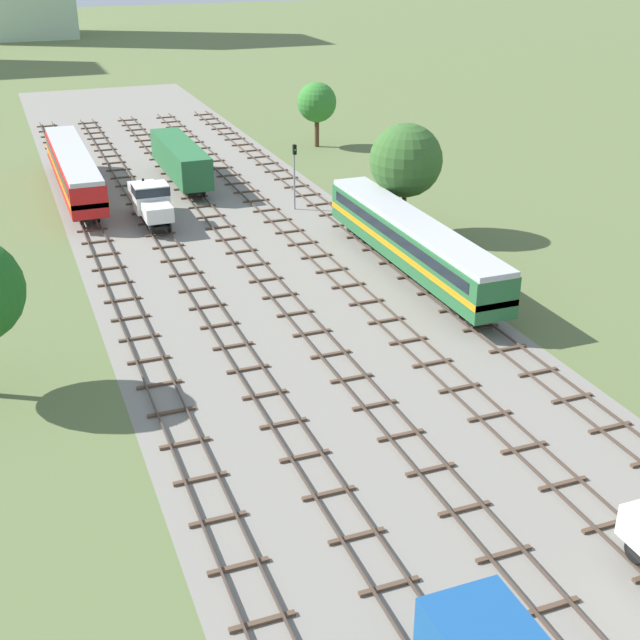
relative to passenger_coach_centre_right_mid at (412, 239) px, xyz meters
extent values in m
plane|color=#5B6B3D|center=(-9.71, -2.91, -2.61)|extent=(480.00, 480.00, 0.00)
cube|color=gray|center=(-9.71, -2.91, -2.61)|extent=(23.41, 176.00, 0.01)
cube|color=#47382D|center=(-20.13, -1.91, -2.40)|extent=(0.07, 126.00, 0.15)
cube|color=#47382D|center=(-18.70, -1.91, -2.40)|extent=(0.07, 126.00, 0.15)
cube|color=brown|center=(-19.41, -27.41, -2.54)|extent=(2.40, 0.22, 0.14)
cube|color=brown|center=(-19.41, -24.41, -2.54)|extent=(2.40, 0.22, 0.14)
cube|color=brown|center=(-19.41, -21.41, -2.54)|extent=(2.40, 0.22, 0.14)
cube|color=brown|center=(-19.41, -18.41, -2.54)|extent=(2.40, 0.22, 0.14)
cube|color=brown|center=(-19.41, -15.41, -2.54)|extent=(2.40, 0.22, 0.14)
cube|color=brown|center=(-19.41, -12.41, -2.54)|extent=(2.40, 0.22, 0.14)
cube|color=brown|center=(-19.41, -9.41, -2.54)|extent=(2.40, 0.22, 0.14)
cube|color=brown|center=(-19.41, -6.41, -2.54)|extent=(2.40, 0.22, 0.14)
cube|color=brown|center=(-19.41, -3.41, -2.54)|extent=(2.40, 0.22, 0.14)
cube|color=brown|center=(-19.41, -0.41, -2.54)|extent=(2.40, 0.22, 0.14)
cube|color=brown|center=(-19.41, 2.59, -2.54)|extent=(2.40, 0.22, 0.14)
cube|color=brown|center=(-19.41, 5.59, -2.54)|extent=(2.40, 0.22, 0.14)
cube|color=brown|center=(-19.41, 8.59, -2.54)|extent=(2.40, 0.22, 0.14)
cube|color=brown|center=(-19.41, 11.59, -2.54)|extent=(2.40, 0.22, 0.14)
cube|color=brown|center=(-19.41, 14.59, -2.54)|extent=(2.40, 0.22, 0.14)
cube|color=brown|center=(-19.41, 17.59, -2.54)|extent=(2.40, 0.22, 0.14)
cube|color=brown|center=(-19.41, 20.59, -2.54)|extent=(2.40, 0.22, 0.14)
cube|color=brown|center=(-19.41, 23.59, -2.54)|extent=(2.40, 0.22, 0.14)
cube|color=brown|center=(-19.41, 26.59, -2.54)|extent=(2.40, 0.22, 0.14)
cube|color=brown|center=(-19.41, 29.59, -2.54)|extent=(2.40, 0.22, 0.14)
cube|color=brown|center=(-19.41, 32.59, -2.54)|extent=(2.40, 0.22, 0.14)
cube|color=brown|center=(-19.41, 35.59, -2.54)|extent=(2.40, 0.22, 0.14)
cube|color=brown|center=(-19.41, 38.59, -2.54)|extent=(2.40, 0.22, 0.14)
cube|color=brown|center=(-19.41, 41.59, -2.54)|extent=(2.40, 0.22, 0.14)
cube|color=brown|center=(-19.41, 44.59, -2.54)|extent=(2.40, 0.22, 0.14)
cube|color=brown|center=(-19.41, 47.59, -2.54)|extent=(2.40, 0.22, 0.14)
cube|color=brown|center=(-19.41, 50.59, -2.54)|extent=(2.40, 0.22, 0.14)
cube|color=brown|center=(-19.41, 53.59, -2.54)|extent=(2.40, 0.22, 0.14)
cube|color=brown|center=(-19.41, 56.59, -2.54)|extent=(2.40, 0.22, 0.14)
cube|color=brown|center=(-19.41, 59.59, -2.54)|extent=(2.40, 0.22, 0.14)
cube|color=#47382D|center=(-15.28, -1.91, -2.40)|extent=(0.07, 126.00, 0.15)
cube|color=#47382D|center=(-13.84, -1.91, -2.40)|extent=(0.07, 126.00, 0.15)
cube|color=brown|center=(-14.56, -27.41, -2.54)|extent=(2.40, 0.22, 0.14)
cube|color=brown|center=(-14.56, -24.41, -2.54)|extent=(2.40, 0.22, 0.14)
cube|color=brown|center=(-14.56, -21.41, -2.54)|extent=(2.40, 0.22, 0.14)
cube|color=brown|center=(-14.56, -18.41, -2.54)|extent=(2.40, 0.22, 0.14)
cube|color=brown|center=(-14.56, -15.41, -2.54)|extent=(2.40, 0.22, 0.14)
cube|color=brown|center=(-14.56, -12.41, -2.54)|extent=(2.40, 0.22, 0.14)
cube|color=brown|center=(-14.56, -9.41, -2.54)|extent=(2.40, 0.22, 0.14)
cube|color=brown|center=(-14.56, -6.41, -2.54)|extent=(2.40, 0.22, 0.14)
cube|color=brown|center=(-14.56, -3.41, -2.54)|extent=(2.40, 0.22, 0.14)
cube|color=brown|center=(-14.56, -0.41, -2.54)|extent=(2.40, 0.22, 0.14)
cube|color=brown|center=(-14.56, 2.59, -2.54)|extent=(2.40, 0.22, 0.14)
cube|color=brown|center=(-14.56, 5.59, -2.54)|extent=(2.40, 0.22, 0.14)
cube|color=brown|center=(-14.56, 8.59, -2.54)|extent=(2.40, 0.22, 0.14)
cube|color=brown|center=(-14.56, 11.59, -2.54)|extent=(2.40, 0.22, 0.14)
cube|color=brown|center=(-14.56, 14.59, -2.54)|extent=(2.40, 0.22, 0.14)
cube|color=brown|center=(-14.56, 17.59, -2.54)|extent=(2.40, 0.22, 0.14)
cube|color=brown|center=(-14.56, 20.59, -2.54)|extent=(2.40, 0.22, 0.14)
cube|color=brown|center=(-14.56, 23.59, -2.54)|extent=(2.40, 0.22, 0.14)
cube|color=brown|center=(-14.56, 26.59, -2.54)|extent=(2.40, 0.22, 0.14)
cube|color=brown|center=(-14.56, 29.59, -2.54)|extent=(2.40, 0.22, 0.14)
cube|color=brown|center=(-14.56, 32.59, -2.54)|extent=(2.40, 0.22, 0.14)
cube|color=brown|center=(-14.56, 35.59, -2.54)|extent=(2.40, 0.22, 0.14)
cube|color=brown|center=(-14.56, 38.59, -2.54)|extent=(2.40, 0.22, 0.14)
cube|color=brown|center=(-14.56, 41.59, -2.54)|extent=(2.40, 0.22, 0.14)
cube|color=brown|center=(-14.56, 44.59, -2.54)|extent=(2.40, 0.22, 0.14)
cube|color=brown|center=(-14.56, 47.59, -2.54)|extent=(2.40, 0.22, 0.14)
cube|color=brown|center=(-14.56, 50.59, -2.54)|extent=(2.40, 0.22, 0.14)
cube|color=brown|center=(-14.56, 53.59, -2.54)|extent=(2.40, 0.22, 0.14)
cube|color=brown|center=(-14.56, 56.59, -2.54)|extent=(2.40, 0.22, 0.14)
cube|color=brown|center=(-14.56, 59.59, -2.54)|extent=(2.40, 0.22, 0.14)
cube|color=#47382D|center=(-10.42, -1.91, -2.40)|extent=(0.07, 126.00, 0.15)
cube|color=#47382D|center=(-8.99, -1.91, -2.40)|extent=(0.07, 126.00, 0.15)
cube|color=brown|center=(-9.71, -30.41, -2.54)|extent=(2.40, 0.22, 0.14)
cube|color=brown|center=(-9.71, -27.41, -2.54)|extent=(2.40, 0.22, 0.14)
cube|color=brown|center=(-9.71, -24.41, -2.54)|extent=(2.40, 0.22, 0.14)
cube|color=brown|center=(-9.71, -21.41, -2.54)|extent=(2.40, 0.22, 0.14)
cube|color=brown|center=(-9.71, -18.41, -2.54)|extent=(2.40, 0.22, 0.14)
cube|color=brown|center=(-9.71, -15.41, -2.54)|extent=(2.40, 0.22, 0.14)
cube|color=brown|center=(-9.71, -12.41, -2.54)|extent=(2.40, 0.22, 0.14)
cube|color=brown|center=(-9.71, -9.41, -2.54)|extent=(2.40, 0.22, 0.14)
cube|color=brown|center=(-9.71, -6.41, -2.54)|extent=(2.40, 0.22, 0.14)
cube|color=brown|center=(-9.71, -3.41, -2.54)|extent=(2.40, 0.22, 0.14)
cube|color=brown|center=(-9.71, -0.41, -2.54)|extent=(2.40, 0.22, 0.14)
cube|color=brown|center=(-9.71, 2.59, -2.54)|extent=(2.40, 0.22, 0.14)
cube|color=brown|center=(-9.71, 5.59, -2.54)|extent=(2.40, 0.22, 0.14)
cube|color=brown|center=(-9.71, 8.59, -2.54)|extent=(2.40, 0.22, 0.14)
cube|color=brown|center=(-9.71, 11.59, -2.54)|extent=(2.40, 0.22, 0.14)
cube|color=brown|center=(-9.71, 14.59, -2.54)|extent=(2.40, 0.22, 0.14)
cube|color=brown|center=(-9.71, 17.59, -2.54)|extent=(2.40, 0.22, 0.14)
cube|color=brown|center=(-9.71, 20.59, -2.54)|extent=(2.40, 0.22, 0.14)
cube|color=brown|center=(-9.71, 23.59, -2.54)|extent=(2.40, 0.22, 0.14)
cube|color=brown|center=(-9.71, 26.59, -2.54)|extent=(2.40, 0.22, 0.14)
cube|color=brown|center=(-9.71, 29.59, -2.54)|extent=(2.40, 0.22, 0.14)
cube|color=brown|center=(-9.71, 32.59, -2.54)|extent=(2.40, 0.22, 0.14)
cube|color=brown|center=(-9.71, 35.59, -2.54)|extent=(2.40, 0.22, 0.14)
cube|color=brown|center=(-9.71, 38.59, -2.54)|extent=(2.40, 0.22, 0.14)
cube|color=brown|center=(-9.71, 41.59, -2.54)|extent=(2.40, 0.22, 0.14)
cube|color=brown|center=(-9.71, 44.59, -2.54)|extent=(2.40, 0.22, 0.14)
cube|color=brown|center=(-9.71, 47.59, -2.54)|extent=(2.40, 0.22, 0.14)
cube|color=brown|center=(-9.71, 50.59, -2.54)|extent=(2.40, 0.22, 0.14)
cube|color=brown|center=(-9.71, 53.59, -2.54)|extent=(2.40, 0.22, 0.14)
cube|color=brown|center=(-9.71, 56.59, -2.54)|extent=(2.40, 0.22, 0.14)
cube|color=brown|center=(-9.71, 59.59, -2.54)|extent=(2.40, 0.22, 0.14)
cube|color=#47382D|center=(-5.57, -1.91, -2.40)|extent=(0.07, 126.00, 0.15)
cube|color=#47382D|center=(-4.14, -1.91, -2.40)|extent=(0.07, 126.00, 0.15)
cube|color=brown|center=(-4.85, -27.41, -2.54)|extent=(2.40, 0.22, 0.14)
cube|color=brown|center=(-4.85, -24.41, -2.54)|extent=(2.40, 0.22, 0.14)
cube|color=brown|center=(-4.85, -21.41, -2.54)|extent=(2.40, 0.22, 0.14)
cube|color=brown|center=(-4.85, -18.41, -2.54)|extent=(2.40, 0.22, 0.14)
cube|color=brown|center=(-4.85, -15.41, -2.54)|extent=(2.40, 0.22, 0.14)
cube|color=brown|center=(-4.85, -12.41, -2.54)|extent=(2.40, 0.22, 0.14)
cube|color=brown|center=(-4.85, -9.41, -2.54)|extent=(2.40, 0.22, 0.14)
cube|color=brown|center=(-4.85, -6.41, -2.54)|extent=(2.40, 0.22, 0.14)
cube|color=brown|center=(-4.85, -3.41, -2.54)|extent=(2.40, 0.22, 0.14)
cube|color=brown|center=(-4.85, -0.41, -2.54)|extent=(2.40, 0.22, 0.14)
cube|color=brown|center=(-4.85, 2.59, -2.54)|extent=(2.40, 0.22, 0.14)
cube|color=brown|center=(-4.85, 5.59, -2.54)|extent=(2.40, 0.22, 0.14)
cube|color=brown|center=(-4.85, 8.59, -2.54)|extent=(2.40, 0.22, 0.14)
cube|color=brown|center=(-4.85, 11.59, -2.54)|extent=(2.40, 0.22, 0.14)
cube|color=brown|center=(-4.85, 14.59, -2.54)|extent=(2.40, 0.22, 0.14)
cube|color=brown|center=(-4.85, 17.59, -2.54)|extent=(2.40, 0.22, 0.14)
cube|color=brown|center=(-4.85, 20.59, -2.54)|extent=(2.40, 0.22, 0.14)
cube|color=brown|center=(-4.85, 23.59, -2.54)|extent=(2.40, 0.22, 0.14)
cube|color=brown|center=(-4.85, 26.59, -2.54)|extent=(2.40, 0.22, 0.14)
cube|color=brown|center=(-4.85, 29.59, -2.54)|extent=(2.40, 0.22, 0.14)
cube|color=brown|center=(-4.85, 32.59, -2.54)|extent=(2.40, 0.22, 0.14)
cube|color=brown|center=(-4.85, 35.59, -2.54)|extent=(2.40, 0.22, 0.14)
cube|color=brown|center=(-4.85, 38.59, -2.54)|extent=(2.40, 0.22, 0.14)
cube|color=brown|center=(-4.85, 41.59, -2.54)|extent=(2.40, 0.22, 0.14)
cube|color=brown|center=(-4.85, 44.59, -2.54)|extent=(2.40, 0.22, 0.14)
cube|color=brown|center=(-4.85, 47.59, -2.54)|extent=(2.40, 0.22, 0.14)
cube|color=brown|center=(-4.85, 50.59, -2.54)|extent=(2.40, 0.22, 0.14)
cube|color=brown|center=(-4.85, 53.59, -2.54)|extent=(2.40, 0.22, 0.14)
cube|color=brown|center=(-4.85, 56.59, -2.54)|extent=(2.40, 0.22, 0.14)
cube|color=brown|center=(-4.85, 59.59, -2.54)|extent=(2.40, 0.22, 0.14)
cube|color=#47382D|center=(-0.72, -1.91, -2.40)|extent=(0.07, 126.00, 0.15)
cube|color=#47382D|center=(0.72, -1.91, -2.40)|extent=(0.07, 126.00, 0.15)
cube|color=brown|center=(0.00, -21.41, -2.54)|extent=(2.40, 0.22, 0.14)
cube|color=brown|center=(0.00, -18.41, -2.54)|extent=(2.40, 0.22, 0.14)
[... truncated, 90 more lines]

